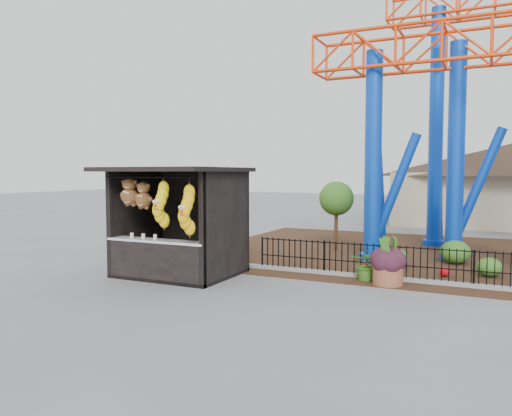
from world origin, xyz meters
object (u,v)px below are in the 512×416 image
at_px(potted_plant, 367,264).
at_px(roller_coaster, 496,70).
at_px(prize_booth, 174,223).
at_px(terracotta_planter, 388,275).

bearing_deg(potted_plant, roller_coaster, 59.32).
bearing_deg(prize_booth, terracotta_planter, 14.75).
relative_size(roller_coaster, terracotta_planter, 13.98).
xyz_separation_m(prize_booth, terracotta_planter, (5.73, 1.51, -1.25)).
distance_m(prize_booth, terracotta_planter, 6.05).
distance_m(prize_booth, potted_plant, 5.53).
height_order(terracotta_planter, potted_plant, potted_plant).
relative_size(prize_booth, terracotta_planter, 4.45).
bearing_deg(terracotta_planter, prize_booth, -165.25).
distance_m(prize_booth, roller_coaster, 11.98).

